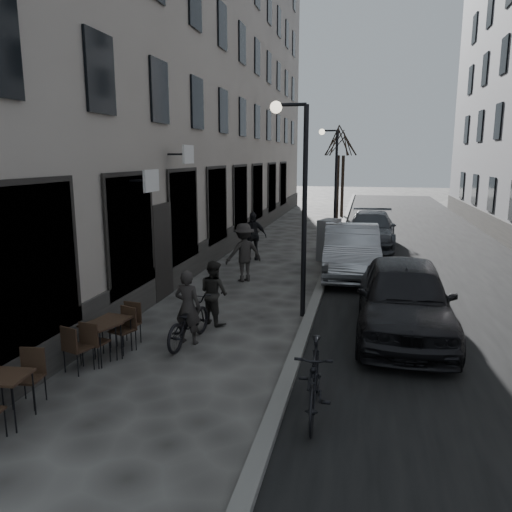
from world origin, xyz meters
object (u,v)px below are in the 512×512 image
at_px(streetlamp_near, 298,186).
at_px(moped, 314,380).
at_px(pedestrian_mid, 244,252).
at_px(car_near, 404,298).
at_px(bistro_set_b, 101,338).
at_px(bicycle, 188,321).
at_px(car_far, 370,229).
at_px(bistro_set_c, 113,332).
at_px(utility_cabinet, 329,239).
at_px(streetlamp_far, 332,171).
at_px(bistro_set_a, 7,394).
at_px(car_mid, 351,251).
at_px(tree_near, 339,140).
at_px(pedestrian_far, 252,236).
at_px(pedestrian_near, 214,292).
at_px(tree_far, 344,143).

bearing_deg(streetlamp_near, moped, -78.86).
height_order(pedestrian_mid, car_near, pedestrian_mid).
xyz_separation_m(bistro_set_b, bicycle, (1.29, 1.24, 0.02)).
bearing_deg(pedestrian_mid, streetlamp_near, 86.42).
bearing_deg(car_far, bistro_set_c, -108.54).
bearing_deg(utility_cabinet, bistro_set_b, -88.61).
relative_size(streetlamp_far, pedestrian_mid, 2.79).
distance_m(streetlamp_far, car_far, 3.53).
xyz_separation_m(bistro_set_a, moped, (4.34, 1.17, 0.12)).
distance_m(bistro_set_c, pedestrian_mid, 6.40).
bearing_deg(streetlamp_far, streetlamp_near, -90.00).
height_order(car_near, car_mid, car_near).
bearing_deg(car_far, streetlamp_near, -98.17).
height_order(tree_near, bistro_set_c, tree_near).
xyz_separation_m(streetlamp_near, car_near, (2.47, -0.83, -2.32)).
distance_m(utility_cabinet, car_near, 8.18).
height_order(pedestrian_far, moped, pedestrian_far).
bearing_deg(pedestrian_far, bistro_set_b, -104.49).
bearing_deg(car_near, moped, -111.02).
bearing_deg(car_near, bistro_set_a, -138.68).
distance_m(utility_cabinet, pedestrian_mid, 4.60).
distance_m(streetlamp_far, pedestrian_near, 13.34).
relative_size(tree_far, bistro_set_c, 3.79).
xyz_separation_m(streetlamp_near, car_far, (1.82, 10.18, -2.41)).
relative_size(bistro_set_b, car_far, 0.30).
height_order(bistro_set_a, pedestrian_far, pedestrian_far).
distance_m(tree_near, pedestrian_mid, 12.67).
bearing_deg(car_mid, car_near, -79.41).
bearing_deg(pedestrian_near, bistro_set_a, 105.80).
bearing_deg(car_far, pedestrian_far, -137.14).
bearing_deg(bistro_set_c, car_far, 76.82).
bearing_deg(bistro_set_b, pedestrian_far, 104.62).
distance_m(bistro_set_c, pedestrian_far, 9.63).
height_order(streetlamp_far, bicycle, streetlamp_far).
xyz_separation_m(car_near, moped, (-1.54, -3.91, -0.27)).
bearing_deg(tree_near, streetlamp_near, -90.28).
bearing_deg(pedestrian_far, bistro_set_c, -104.38).
bearing_deg(tree_far, bicycle, -94.92).
relative_size(streetlamp_near, car_near, 1.03).
bearing_deg(pedestrian_far, utility_cabinet, 2.39).
height_order(pedestrian_far, car_far, pedestrian_far).
xyz_separation_m(streetlamp_near, tree_near, (0.07, 15.00, 1.50)).
xyz_separation_m(streetlamp_far, tree_far, (0.07, 9.00, 1.50)).
relative_size(streetlamp_far, car_far, 0.99).
bearing_deg(tree_far, moped, -88.08).
height_order(streetlamp_near, car_far, streetlamp_near).
distance_m(bistro_set_b, car_mid, 9.29).
bearing_deg(bicycle, streetlamp_far, -91.43).
height_order(bistro_set_a, pedestrian_near, pedestrian_near).
relative_size(bistro_set_c, moped, 0.79).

